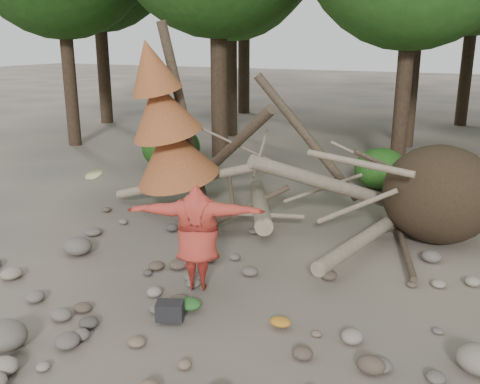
% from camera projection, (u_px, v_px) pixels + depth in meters
% --- Properties ---
extents(ground, '(120.00, 120.00, 0.00)m').
position_uv_depth(ground, '(223.00, 308.00, 8.17)').
color(ground, '#514C44').
rests_on(ground, ground).
extents(deadfall_pile, '(8.55, 5.24, 3.30)m').
position_uv_depth(deadfall_pile, '(408.00, 194.00, 10.74)').
color(deadfall_pile, '#332619').
rests_on(deadfall_pile, ground).
extents(dead_conifer, '(2.06, 2.16, 4.35)m').
position_uv_depth(dead_conifer, '(166.00, 125.00, 11.79)').
color(dead_conifer, '#4C3F30').
rests_on(dead_conifer, ground).
extents(bush_left, '(1.80, 1.80, 1.44)m').
position_uv_depth(bush_left, '(171.00, 147.00, 16.48)').
color(bush_left, '#1D4913').
rests_on(bush_left, ground).
extents(bush_mid, '(1.40, 1.40, 1.12)m').
position_uv_depth(bush_mid, '(381.00, 169.00, 14.44)').
color(bush_mid, '#265C1A').
rests_on(bush_mid, ground).
extents(frisbee_thrower, '(3.11, 1.32, 1.81)m').
position_uv_depth(frisbee_thrower, '(197.00, 238.00, 8.40)').
color(frisbee_thrower, '#AF3327').
rests_on(frisbee_thrower, ground).
extents(backpack, '(0.46, 0.39, 0.26)m').
position_uv_depth(backpack, '(170.00, 314.00, 7.71)').
color(backpack, black).
rests_on(backpack, ground).
extents(cloth_green, '(0.40, 0.33, 0.15)m').
position_uv_depth(cloth_green, '(189.00, 307.00, 8.04)').
color(cloth_green, '#296227').
rests_on(cloth_green, ground).
extents(cloth_orange, '(0.31, 0.25, 0.11)m').
position_uv_depth(cloth_orange, '(280.00, 325.00, 7.57)').
color(cloth_orange, '#B3711E').
rests_on(cloth_orange, ground).
extents(boulder_front_left, '(0.64, 0.58, 0.38)m').
position_uv_depth(boulder_front_left, '(4.00, 335.00, 7.05)').
color(boulder_front_left, '#665D55').
rests_on(boulder_front_left, ground).
extents(boulder_mid_right, '(0.58, 0.52, 0.35)m').
position_uv_depth(boulder_mid_right, '(480.00, 360.00, 6.56)').
color(boulder_mid_right, gray).
rests_on(boulder_mid_right, ground).
extents(boulder_mid_left, '(0.57, 0.51, 0.34)m').
position_uv_depth(boulder_mid_left, '(77.00, 246.00, 10.13)').
color(boulder_mid_left, '#635A53').
rests_on(boulder_mid_left, ground).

